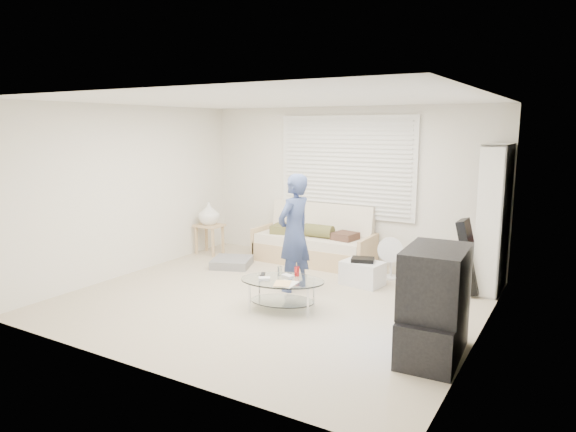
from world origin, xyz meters
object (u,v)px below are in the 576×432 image
Objects in this scene: tv_unit at (434,304)px; futon_sofa at (314,244)px; bookshelf at (493,219)px; coffee_table at (282,285)px.

futon_sofa is at bearing 135.90° from tv_unit.
coffee_table is at bearing -134.36° from bookshelf.
bookshelf reaches higher than tv_unit.
tv_unit is 1.94m from coffee_table.
futon_sofa is 1.81× the size of tv_unit.
futon_sofa is 0.99× the size of bookshelf.
coffee_table is (0.68, -2.15, -0.01)m from futon_sofa.
bookshelf is 2.97m from coffee_table.
bookshelf is at bearing -1.65° from futon_sofa.
tv_unit reaches higher than coffee_table.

